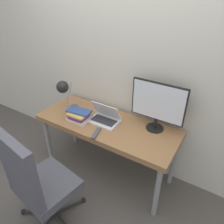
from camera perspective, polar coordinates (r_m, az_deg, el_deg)
name	(u,v)px	position (r m, az deg, el deg)	size (l,w,h in m)	color
ground_plane	(94,187)	(2.64, -4.85, -19.04)	(12.00, 12.00, 0.00)	#514C47
wall_back	(125,60)	(2.34, 3.40, 13.33)	(8.00, 0.05, 2.60)	beige
desk	(107,128)	(2.36, -1.34, -4.24)	(1.53, 0.59, 0.72)	#996B42
laptop	(105,118)	(2.33, -1.89, -1.47)	(0.32, 0.22, 0.21)	silver
monitor	(158,104)	(2.13, 11.89, 2.04)	(0.54, 0.18, 0.51)	black
desk_lamp	(64,89)	(2.41, -12.52, 5.94)	(0.13, 0.26, 0.39)	#4C4C51
office_chair	(36,181)	(2.02, -19.25, -16.67)	(0.65, 0.65, 1.09)	black
book_stack	(79,116)	(2.37, -8.62, -0.99)	(0.27, 0.19, 0.11)	silver
tv_remote	(96,133)	(2.16, -4.20, -5.59)	(0.08, 0.18, 0.02)	#4C4C51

